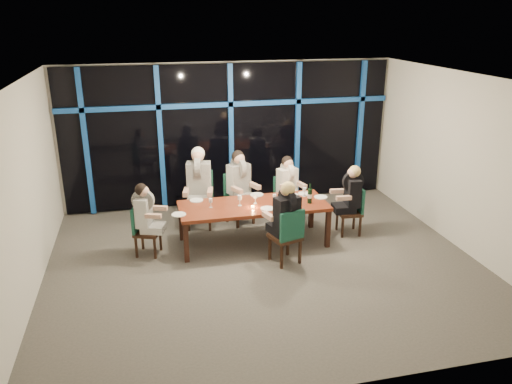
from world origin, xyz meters
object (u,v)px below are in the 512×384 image
dining_table (253,208)px  chair_end_right (354,208)px  diner_end_right (351,190)px  chair_far_right (286,196)px  chair_far_left (200,196)px  chair_near_mid (288,234)px  water_pitcher (294,200)px  diner_end_left (146,209)px  diner_near_mid (286,210)px  wine_bottle (310,196)px  diner_far_mid (240,177)px  chair_end_left (143,228)px  diner_far_left (199,176)px  diner_far_right (288,180)px  chair_far_mid (238,195)px

dining_table → chair_end_right: (1.91, 0.01, -0.18)m
diner_end_right → chair_far_right: bearing=-128.4°
chair_far_left → dining_table: bearing=-40.2°
chair_end_right → chair_near_mid: bearing=-55.3°
water_pitcher → chair_far_right: bearing=99.5°
diner_end_left → dining_table: bearing=-70.4°
chair_near_mid → diner_near_mid: (-0.02, 0.08, 0.38)m
chair_far_left → diner_end_left: bearing=-122.6°
wine_bottle → diner_end_left: bearing=176.8°
chair_far_left → diner_far_mid: bearing=5.8°
dining_table → wine_bottle: (0.98, -0.16, 0.21)m
chair_far_left → wine_bottle: wine_bottle is taller
dining_table → water_pitcher: (0.69, -0.21, 0.17)m
chair_end_left → chair_near_mid: (2.29, -0.91, 0.06)m
wine_bottle → chair_near_mid: bearing=-129.9°
chair_far_left → diner_end_left: diner_end_left is taller
chair_near_mid → wine_bottle: wine_bottle is taller
diner_far_left → diner_end_right: (2.67, -0.94, -0.16)m
diner_end_right → diner_far_right: bearing=-126.5°
diner_far_mid → diner_end_left: bearing=-174.1°
chair_far_right → wine_bottle: wine_bottle is taller
chair_end_left → diner_far_right: 2.94m
chair_end_right → water_pitcher: bearing=-75.7°
diner_near_mid → water_pitcher: diner_near_mid is taller
diner_end_right → dining_table: bearing=-85.2°
chair_far_mid → diner_end_right: (1.91, -1.03, 0.31)m
chair_near_mid → diner_far_left: (-1.21, 1.85, 0.48)m
chair_far_mid → diner_far_left: size_ratio=0.95×
chair_far_right → diner_end_right: bearing=-58.8°
diner_end_left → diner_end_right: bearing=-70.2°
diner_far_mid → diner_far_left: bearing=158.1°
diner_far_mid → dining_table: bearing=-109.6°
diner_far_right → diner_near_mid: diner_near_mid is taller
chair_far_mid → chair_end_right: bearing=-49.9°
chair_end_left → diner_far_right: size_ratio=0.98×
diner_near_mid → diner_end_left: bearing=-37.3°
chair_far_mid → water_pitcher: chair_far_mid is taller
diner_far_right → water_pitcher: diner_far_right is taller
wine_bottle → water_pitcher: size_ratio=1.78×
diner_end_left → water_pitcher: 2.54m
chair_end_left → diner_end_left: diner_end_left is taller
diner_far_left → water_pitcher: (1.52, -1.16, -0.17)m
chair_near_mid → diner_end_left: (-2.22, 0.89, 0.29)m
chair_far_right → diner_near_mid: diner_near_mid is taller
dining_table → diner_end_left: bearing=-179.9°
dining_table → diner_far_right: 1.23m
dining_table → chair_end_right: bearing=0.3°
diner_far_left → wine_bottle: diner_far_left is taller
dining_table → water_pitcher: 0.74m
diner_near_mid → diner_far_mid: bearing=-94.4°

